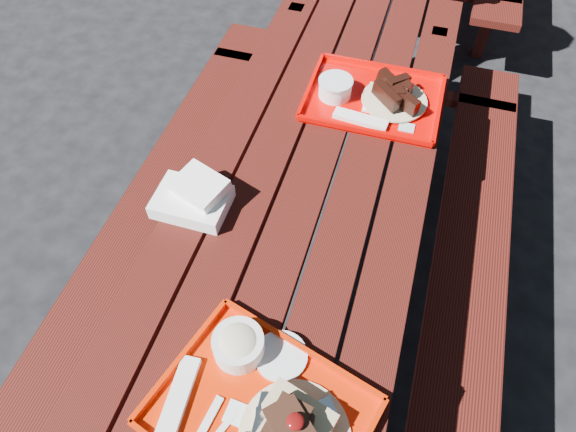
# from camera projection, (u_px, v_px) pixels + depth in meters

# --- Properties ---
(ground) EXTENTS (60.00, 60.00, 0.00)m
(ground) POSITION_uv_depth(u_px,v_px,m) (298.00, 304.00, 2.16)
(ground) COLOR black
(ground) RESTS_ON ground
(picnic_table_near) EXTENTS (1.41, 2.40, 0.75)m
(picnic_table_near) POSITION_uv_depth(u_px,v_px,m) (301.00, 228.00, 1.71)
(picnic_table_near) COLOR #47120D
(picnic_table_near) RESTS_ON ground
(near_tray) EXTENTS (0.55, 0.48, 0.15)m
(near_tray) POSITION_uv_depth(u_px,v_px,m) (265.00, 401.00, 1.15)
(near_tray) COLOR red
(near_tray) RESTS_ON picnic_table_near
(far_tray) EXTENTS (0.47, 0.37, 0.08)m
(far_tray) POSITION_uv_depth(u_px,v_px,m) (371.00, 97.00, 1.78)
(far_tray) COLOR #DA0300
(far_tray) RESTS_ON picnic_table_near
(white_cloth) EXTENTS (0.21, 0.19, 0.09)m
(white_cloth) POSITION_uv_depth(u_px,v_px,m) (194.00, 197.00, 1.50)
(white_cloth) COLOR white
(white_cloth) RESTS_ON picnic_table_near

